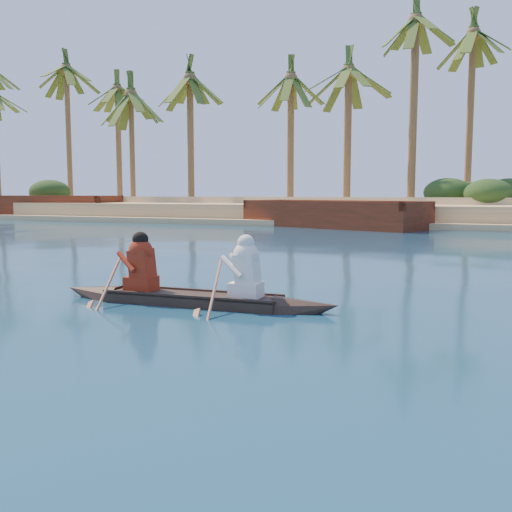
% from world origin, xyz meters
% --- Properties ---
extents(ground, '(160.00, 160.00, 0.00)m').
position_xyz_m(ground, '(0.00, 0.00, 0.00)').
color(ground, '#0B294B').
rests_on(ground, ground).
extents(sandy_embankment, '(150.00, 51.00, 1.50)m').
position_xyz_m(sandy_embankment, '(0.00, 46.89, 0.53)').
color(sandy_embankment, '#E1C87F').
rests_on(sandy_embankment, ground).
extents(palm_grove, '(110.00, 14.00, 16.00)m').
position_xyz_m(palm_grove, '(0.00, 35.00, 8.00)').
color(palm_grove, '#445E21').
rests_on(palm_grove, ground).
extents(shrub_cluster, '(100.00, 6.00, 2.40)m').
position_xyz_m(shrub_cluster, '(0.00, 31.50, 1.20)').
color(shrub_cluster, '#233E16').
rests_on(shrub_cluster, ground).
extents(canoe, '(5.61, 0.98, 1.54)m').
position_xyz_m(canoe, '(0.77, -1.68, 0.30)').
color(canoe, '#31221A').
rests_on(canoe, ground).
extents(barge_left, '(13.51, 6.44, 2.16)m').
position_xyz_m(barge_left, '(-28.19, 25.26, 0.76)').
color(barge_left, maroon).
rests_on(barge_left, ground).
extents(barge_mid, '(11.90, 7.31, 1.88)m').
position_xyz_m(barge_mid, '(-3.00, 22.76, 0.66)').
color(barge_mid, maroon).
rests_on(barge_mid, ground).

